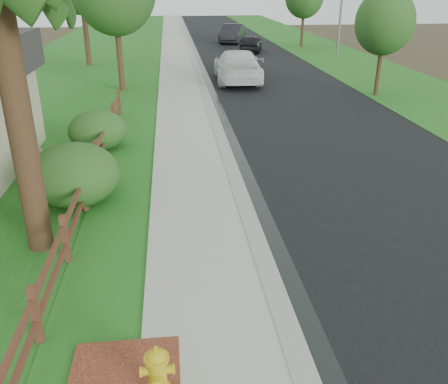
{
  "coord_description": "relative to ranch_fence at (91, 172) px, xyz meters",
  "views": [
    {
      "loc": [
        -1.34,
        -5.86,
        5.32
      ],
      "look_at": [
        -0.25,
        3.91,
        0.95
      ],
      "focal_mm": 38.0,
      "sensor_mm": 36.0,
      "label": 1
    }
  ],
  "objects": [
    {
      "name": "lawn_near",
      "position": [
        -4.4,
        28.6,
        -0.6
      ],
      "size": [
        9.0,
        90.0,
        0.04
      ],
      "primitive_type": "cube",
      "color": "#1D5418",
      "rests_on": "ground"
    },
    {
      "name": "shrub_c",
      "position": [
        -0.3,
        0.27,
        0.02
      ],
      "size": [
        2.27,
        2.27,
        1.28
      ],
      "primitive_type": "ellipsoid",
      "rotation": [
        0.0,
        0.0,
        -0.35
      ],
      "color": "#224F1C",
      "rests_on": "ground"
    },
    {
      "name": "boulder",
      "position": [
        -2.35,
        2.2,
        -0.22
      ],
      "size": [
        1.31,
        1.06,
        0.8
      ],
      "primitive_type": "ellipsoid",
      "rotation": [
        0.0,
        0.0,
        0.15
      ],
      "color": "brown",
      "rests_on": "ground"
    },
    {
      "name": "sidewalk",
      "position": [
        2.7,
        28.6,
        -0.57
      ],
      "size": [
        2.2,
        90.0,
        0.1
      ],
      "primitive_type": "cube",
      "color": "#A5A090",
      "rests_on": "ground"
    },
    {
      "name": "shrub_d",
      "position": [
        -0.3,
        3.76,
        0.06
      ],
      "size": [
        2.49,
        2.49,
        1.35
      ],
      "primitive_type": "ellipsoid",
      "rotation": [
        0.0,
        0.0,
        0.31
      ],
      "color": "#224F1C",
      "rests_on": "ground"
    },
    {
      "name": "verge_far",
      "position": [
        15.1,
        28.6,
        -0.6
      ],
      "size": [
        6.0,
        90.0,
        0.04
      ],
      "primitive_type": "cube",
      "color": "#1D5418",
      "rests_on": "ground"
    },
    {
      "name": "dark_car_mid",
      "position": [
        8.95,
        27.7,
        0.1
      ],
      "size": [
        2.56,
        4.34,
        1.39
      ],
      "primitive_type": "imported",
      "rotation": [
        0.0,
        0.0,
        2.9
      ],
      "color": "black",
      "rests_on": "road"
    },
    {
      "name": "fire_hydrant",
      "position": [
        1.9,
        -7.32,
        -0.14
      ],
      "size": [
        0.52,
        0.42,
        0.82
      ],
      "color": "gold",
      "rests_on": "sidewalk"
    },
    {
      "name": "white_suv",
      "position": [
        6.11,
        15.23,
        0.29
      ],
      "size": [
        2.76,
        6.25,
        1.78
      ],
      "primitive_type": "imported",
      "rotation": [
        0.0,
        0.0,
        3.1
      ],
      "color": "silver",
      "rests_on": "road"
    },
    {
      "name": "shrub_b",
      "position": [
        -0.3,
        -0.65,
        0.19
      ],
      "size": [
        2.85,
        2.85,
        1.61
      ],
      "primitive_type": "ellipsoid",
      "rotation": [
        0.0,
        0.0,
        0.29
      ],
      "color": "#224F1C",
      "rests_on": "ground"
    },
    {
      "name": "grass_strip",
      "position": [
        0.8,
        28.6,
        -0.59
      ],
      "size": [
        1.6,
        90.0,
        0.06
      ],
      "primitive_type": "cube",
      "color": "#1D5418",
      "rests_on": "ground"
    },
    {
      "name": "wet_gutter",
      "position": [
        4.35,
        28.6,
        -0.6
      ],
      "size": [
        0.5,
        90.0,
        0.0
      ],
      "primitive_type": "cube",
      "color": "black",
      "rests_on": "road"
    },
    {
      "name": "ground",
      "position": [
        3.6,
        -6.4,
        -0.62
      ],
      "size": [
        120.0,
        120.0,
        0.0
      ],
      "primitive_type": "plane",
      "color": "#3B3120"
    },
    {
      "name": "curb",
      "position": [
        4.0,
        28.6,
        -0.56
      ],
      "size": [
        0.4,
        90.0,
        0.12
      ],
      "primitive_type": "cube",
      "color": "gray",
      "rests_on": "ground"
    },
    {
      "name": "tree_near_right",
      "position": [
        12.62,
        10.83,
        2.92
      ],
      "size": [
        2.84,
        2.84,
        5.11
      ],
      "color": "#382216",
      "rests_on": "ground"
    },
    {
      "name": "ranch_fence",
      "position": [
        0.0,
        0.0,
        0.0
      ],
      "size": [
        0.12,
        16.92,
        1.1
      ],
      "color": "#432016",
      "rests_on": "ground"
    },
    {
      "name": "road",
      "position": [
        8.2,
        28.6,
        -0.61
      ],
      "size": [
        8.0,
        90.0,
        0.02
      ],
      "primitive_type": "cube",
      "color": "black",
      "rests_on": "ground"
    },
    {
      "name": "dark_car_far",
      "position": [
        8.28,
        34.36,
        0.24
      ],
      "size": [
        3.19,
        5.36,
        1.67
      ],
      "primitive_type": "imported",
      "rotation": [
        0.0,
        0.0,
        -0.3
      ],
      "color": "black",
      "rests_on": "road"
    }
  ]
}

